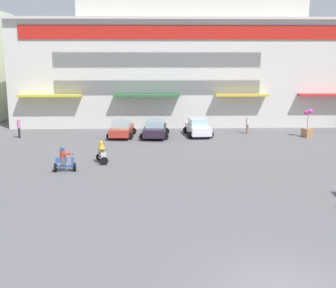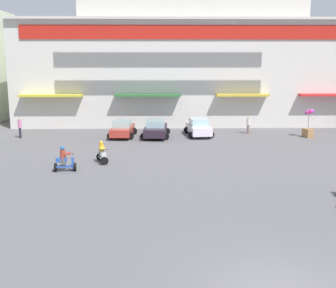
# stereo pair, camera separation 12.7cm
# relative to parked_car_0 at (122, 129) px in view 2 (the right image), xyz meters

# --- Properties ---
(ground_plane) EXTENTS (128.00, 128.00, 0.00)m
(ground_plane) POSITION_rel_parked_car_0_xyz_m (6.58, -12.56, -0.72)
(ground_plane) COLOR #5D5B5E
(colonial_building) EXTENTS (35.43, 16.33, 19.34)m
(colonial_building) POSITION_rel_parked_car_0_xyz_m (6.58, 10.38, 7.67)
(colonial_building) COLOR silver
(colonial_building) RESTS_ON ground
(parked_car_0) EXTENTS (2.45, 4.17, 1.43)m
(parked_car_0) POSITION_rel_parked_car_0_xyz_m (0.00, 0.00, 0.00)
(parked_car_0) COLOR #AC352A
(parked_car_0) RESTS_ON ground
(parked_car_1) EXTENTS (2.59, 4.39, 1.50)m
(parked_car_1) POSITION_rel_parked_car_0_xyz_m (2.89, -0.20, 0.03)
(parked_car_1) COLOR #2B1D2B
(parked_car_1) RESTS_ON ground
(parked_car_2) EXTENTS (2.51, 4.28, 1.54)m
(parked_car_2) POSITION_rel_parked_car_0_xyz_m (6.67, 0.41, 0.04)
(parked_car_2) COLOR white
(parked_car_2) RESTS_ON ground
(scooter_rider_1) EXTENTS (1.35, 0.65, 1.58)m
(scooter_rider_1) POSITION_rel_parked_car_0_xyz_m (-2.63, -11.54, -0.07)
(scooter_rider_1) COLOR black
(scooter_rider_1) RESTS_ON ground
(scooter_rider_5) EXTENTS (0.95, 1.48, 1.45)m
(scooter_rider_5) POSITION_rel_parked_car_0_xyz_m (-0.63, -9.37, -0.13)
(scooter_rider_5) COLOR black
(scooter_rider_5) RESTS_ON ground
(pedestrian_0) EXTENTS (0.39, 0.39, 1.71)m
(pedestrian_0) POSITION_rel_parked_car_0_xyz_m (-8.75, -0.29, 0.26)
(pedestrian_0) COLOR #261E2E
(pedestrian_0) RESTS_ON ground
(pedestrian_1) EXTENTS (0.35, 0.35, 1.56)m
(pedestrian_1) POSITION_rel_parked_car_0_xyz_m (11.28, 1.41, 0.16)
(pedestrian_1) COLOR #7F5E55
(pedestrian_1) RESTS_ON ground
(balloon_vendor_cart) EXTENTS (0.84, 1.03, 2.47)m
(balloon_vendor_cart) POSITION_rel_parked_car_0_xyz_m (16.07, -0.58, 0.26)
(balloon_vendor_cart) COLOR #A4754A
(balloon_vendor_cart) RESTS_ON ground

